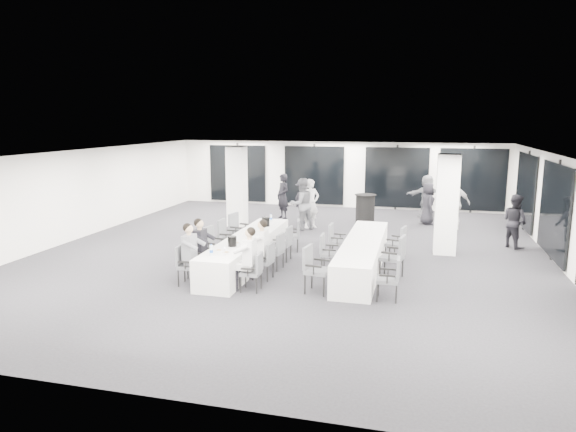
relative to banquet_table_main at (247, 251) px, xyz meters
name	(u,v)px	position (x,y,z in m)	size (l,w,h in m)	color
room	(330,200)	(1.70, 2.61, 1.01)	(14.04, 16.04, 2.84)	black
column_left	(237,187)	(-1.98, 4.70, 1.02)	(0.60, 0.60, 2.80)	white
column_right	(447,204)	(5.02, 2.50, 1.02)	(0.60, 0.60, 2.80)	white
banquet_table_main	(247,251)	(0.00, 0.00, 0.00)	(0.90, 5.00, 0.75)	silver
banquet_table_side	(363,255)	(2.95, 0.32, 0.00)	(0.90, 5.00, 0.75)	silver
cocktail_table	(365,209)	(2.40, 6.09, 0.17)	(0.78, 0.78, 1.08)	black
chair_main_left_near	(186,262)	(-0.83, -1.90, 0.15)	(0.50, 0.54, 0.92)	#505258
chair_main_left_second	(196,253)	(-0.84, -1.30, 0.20)	(0.56, 0.61, 1.01)	#505258
chair_main_left_mid	(212,244)	(-0.84, -0.32, 0.21)	(0.62, 0.65, 1.02)	#505258
chair_main_left_fourth	(227,235)	(-0.84, 0.69, 0.21)	(0.52, 0.58, 1.02)	#505258
chair_main_left_far	(238,228)	(-0.84, 1.60, 0.21)	(0.61, 0.65, 1.03)	#505258
chair_main_right_near	(254,270)	(0.83, -1.95, 0.12)	(0.45, 0.50, 0.86)	#505258
chair_main_right_second	(266,259)	(0.83, -1.07, 0.13)	(0.48, 0.53, 0.88)	#505258
chair_main_right_mid	(276,249)	(0.83, -0.20, 0.15)	(0.54, 0.57, 0.92)	#505258
chair_main_right_fourth	(285,241)	(0.83, 0.64, 0.15)	(0.49, 0.54, 0.93)	#505258
chair_main_right_far	(294,233)	(0.83, 1.69, 0.14)	(0.54, 0.57, 0.91)	#505258
chair_side_left_near	(314,266)	(2.11, -1.68, 0.21)	(0.59, 0.63, 1.03)	#505258
chair_side_left_mid	(328,250)	(2.12, -0.04, 0.16)	(0.48, 0.53, 0.93)	#505258
chair_side_left_far	(336,239)	(2.12, 1.24, 0.16)	(0.48, 0.54, 0.94)	#505258
chair_side_right_near	(391,276)	(3.78, -1.78, 0.15)	(0.47, 0.53, 0.91)	#505258
chair_side_right_mid	(396,254)	(3.79, -0.25, 0.22)	(0.61, 0.65, 1.04)	#505258
chair_side_right_far	(398,241)	(3.78, 1.35, 0.16)	(0.57, 0.60, 0.94)	#505258
seated_guest_a	(192,250)	(-0.67, -1.90, 0.44)	(0.50, 0.38, 1.44)	slate
seated_guest_b	(203,244)	(-0.67, -1.31, 0.44)	(0.50, 0.38, 1.44)	black
seated_guest_c	(247,255)	(0.67, -1.95, 0.44)	(0.50, 0.38, 1.44)	silver
seated_guest_d	(259,245)	(0.67, -1.06, 0.44)	(0.50, 0.38, 1.44)	silver
standing_guest_a	(311,200)	(0.64, 4.96, 0.59)	(0.71, 0.57, 1.94)	silver
standing_guest_b	(302,201)	(0.40, 4.57, 0.63)	(0.97, 0.59, 2.02)	slate
standing_guest_c	(303,198)	(0.20, 5.71, 0.54)	(1.19, 0.60, 1.84)	black
standing_guest_d	(455,200)	(5.47, 5.93, 0.64)	(1.19, 0.67, 2.02)	silver
standing_guest_e	(428,201)	(4.58, 6.62, 0.47)	(0.82, 0.50, 1.70)	black
standing_guest_f	(427,193)	(4.56, 8.08, 0.56)	(1.71, 0.66, 1.86)	slate
standing_guest_g	(283,193)	(-0.74, 6.36, 0.60)	(0.71, 0.57, 1.94)	black
standing_guest_h	(515,217)	(7.02, 3.71, 0.53)	(0.87, 0.53, 1.80)	black
ice_bucket_near	(232,241)	(-0.01, -1.06, 0.50)	(0.21, 0.21, 0.24)	black
ice_bucket_far	(266,222)	(0.08, 1.38, 0.50)	(0.22, 0.22, 0.25)	black
water_bottle_a	(211,250)	(-0.17, -1.97, 0.49)	(0.08, 0.08, 0.24)	silver
water_bottle_b	(259,231)	(0.24, 0.25, 0.49)	(0.07, 0.07, 0.22)	silver
water_bottle_c	(271,218)	(0.03, 2.11, 0.48)	(0.06, 0.06, 0.20)	silver
plate_a	(219,250)	(-0.16, -1.53, 0.39)	(0.18, 0.18, 0.03)	white
plate_b	(226,252)	(0.07, -1.67, 0.39)	(0.19, 0.19, 0.03)	white
plate_c	(236,243)	(-0.04, -0.73, 0.39)	(0.21, 0.21, 0.03)	white
wine_glass	(225,249)	(0.13, -1.91, 0.54)	(0.08, 0.08, 0.22)	silver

